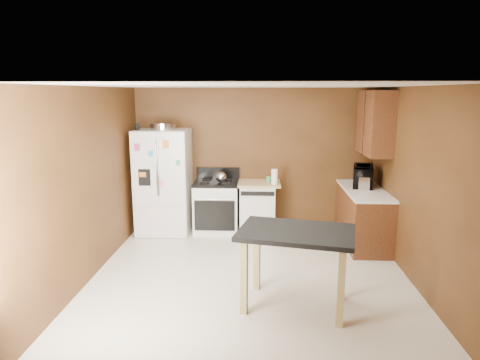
# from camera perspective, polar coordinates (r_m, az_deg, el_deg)

# --- Properties ---
(floor) EXTENTS (4.50, 4.50, 0.00)m
(floor) POSITION_cam_1_polar(r_m,az_deg,el_deg) (5.84, 1.34, -12.89)
(floor) COLOR white
(floor) RESTS_ON ground
(ceiling) EXTENTS (4.50, 4.50, 0.00)m
(ceiling) POSITION_cam_1_polar(r_m,az_deg,el_deg) (5.31, 1.47, 12.46)
(ceiling) COLOR white
(ceiling) RESTS_ON ground
(wall_back) EXTENTS (4.20, 0.00, 4.20)m
(wall_back) POSITION_cam_1_polar(r_m,az_deg,el_deg) (7.65, 1.81, 2.82)
(wall_back) COLOR #573317
(wall_back) RESTS_ON ground
(wall_front) EXTENTS (4.20, 0.00, 4.20)m
(wall_front) POSITION_cam_1_polar(r_m,az_deg,el_deg) (3.28, 0.42, -9.37)
(wall_front) COLOR #573317
(wall_front) RESTS_ON ground
(wall_left) EXTENTS (0.00, 4.50, 4.50)m
(wall_left) POSITION_cam_1_polar(r_m,az_deg,el_deg) (5.87, -19.54, -0.57)
(wall_left) COLOR #573317
(wall_left) RESTS_ON ground
(wall_right) EXTENTS (0.00, 4.50, 4.50)m
(wall_right) POSITION_cam_1_polar(r_m,az_deg,el_deg) (5.78, 22.68, -0.98)
(wall_right) COLOR #573317
(wall_right) RESTS_ON ground
(roasting_pan) EXTENTS (0.44, 0.44, 0.11)m
(roasting_pan) POSITION_cam_1_polar(r_m,az_deg,el_deg) (7.43, -10.18, 7.08)
(roasting_pan) COLOR silver
(roasting_pan) RESTS_ON refrigerator
(pen_cup) EXTENTS (0.08, 0.08, 0.11)m
(pen_cup) POSITION_cam_1_polar(r_m,az_deg,el_deg) (7.40, -13.55, 6.93)
(pen_cup) COLOR black
(pen_cup) RESTS_ON refrigerator
(kettle) EXTENTS (0.19, 0.19, 0.19)m
(kettle) POSITION_cam_1_polar(r_m,az_deg,el_deg) (7.33, -2.52, 0.38)
(kettle) COLOR silver
(kettle) RESTS_ON gas_range
(paper_towel) EXTENTS (0.13, 0.13, 0.26)m
(paper_towel) POSITION_cam_1_polar(r_m,az_deg,el_deg) (7.26, 4.62, 0.44)
(paper_towel) COLOR white
(paper_towel) RESTS_ON dishwasher
(green_canister) EXTENTS (0.12, 0.12, 0.10)m
(green_canister) POSITION_cam_1_polar(r_m,az_deg,el_deg) (7.44, 3.88, 0.11)
(green_canister) COLOR #40A663
(green_canister) RESTS_ON dishwasher
(toaster) EXTENTS (0.18, 0.28, 0.21)m
(toaster) POSITION_cam_1_polar(r_m,az_deg,el_deg) (7.14, 15.98, -0.28)
(toaster) COLOR silver
(toaster) RESTS_ON right_cabinets
(microwave) EXTENTS (0.50, 0.64, 0.32)m
(microwave) POSITION_cam_1_polar(r_m,az_deg,el_deg) (7.30, 16.07, 0.40)
(microwave) COLOR black
(microwave) RESTS_ON right_cabinets
(refrigerator) EXTENTS (0.90, 0.80, 1.80)m
(refrigerator) POSITION_cam_1_polar(r_m,az_deg,el_deg) (7.52, -10.15, -0.22)
(refrigerator) COLOR white
(refrigerator) RESTS_ON ground
(gas_range) EXTENTS (0.76, 0.68, 1.10)m
(gas_range) POSITION_cam_1_polar(r_m,az_deg,el_deg) (7.53, -3.15, -3.46)
(gas_range) COLOR white
(gas_range) RESTS_ON ground
(dishwasher) EXTENTS (0.78, 0.63, 0.89)m
(dishwasher) POSITION_cam_1_polar(r_m,az_deg,el_deg) (7.52, 2.34, -3.55)
(dishwasher) COLOR white
(dishwasher) RESTS_ON ground
(right_cabinets) EXTENTS (0.63, 1.58, 2.45)m
(right_cabinets) POSITION_cam_1_polar(r_m,az_deg,el_deg) (7.16, 16.55, -1.06)
(right_cabinets) COLOR brown
(right_cabinets) RESTS_ON ground
(island) EXTENTS (1.42, 1.09, 0.91)m
(island) POSITION_cam_1_polar(r_m,az_deg,el_deg) (4.89, 7.49, -8.21)
(island) COLOR black
(island) RESTS_ON ground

